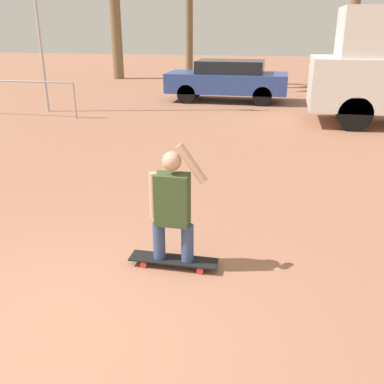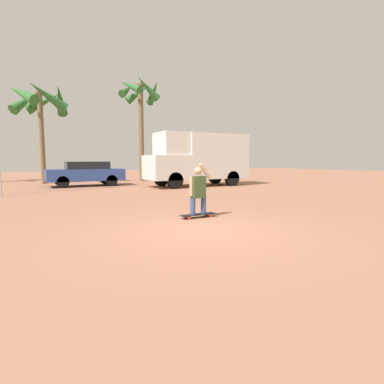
{
  "view_description": "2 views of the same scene",
  "coord_description": "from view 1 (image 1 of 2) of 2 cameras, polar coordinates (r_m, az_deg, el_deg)",
  "views": [
    {
      "loc": [
        1.8,
        -2.82,
        2.59
      ],
      "look_at": [
        0.74,
        2.31,
        0.56
      ],
      "focal_mm": 40.0,
      "sensor_mm": 36.0,
      "label": 1
    },
    {
      "loc": [
        -3.3,
        -5.55,
        1.56
      ],
      "look_at": [
        0.91,
        2.05,
        0.62
      ],
      "focal_mm": 28.0,
      "sensor_mm": 36.0,
      "label": 2
    }
  ],
  "objects": [
    {
      "name": "ground_plane",
      "position": [
        4.23,
        -17.22,
        -17.72
      ],
      "size": [
        80.0,
        80.0,
        0.0
      ],
      "primitive_type": "plane",
      "color": "#A36B51"
    },
    {
      "name": "skateboard",
      "position": [
        5.0,
        -2.48,
        -9.06
      ],
      "size": [
        1.02,
        0.25,
        0.09
      ],
      "color": "black",
      "rests_on": "ground_plane"
    },
    {
      "name": "person_skateboarder",
      "position": [
        4.68,
        -2.63,
        -1.47
      ],
      "size": [
        0.64,
        0.22,
        1.38
      ],
      "color": "#384C7A",
      "rests_on": "skateboard"
    },
    {
      "name": "parked_car_blue",
      "position": [
        16.24,
        4.78,
        14.73
      ],
      "size": [
        4.35,
        1.8,
        1.46
      ],
      "color": "black",
      "rests_on": "ground_plane"
    },
    {
      "name": "plaza_railing_segment",
      "position": [
        14.36,
        -22.1,
        12.86
      ],
      "size": [
        3.65,
        0.05,
        1.08
      ],
      "color": "#99999E",
      "rests_on": "ground_plane"
    }
  ]
}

